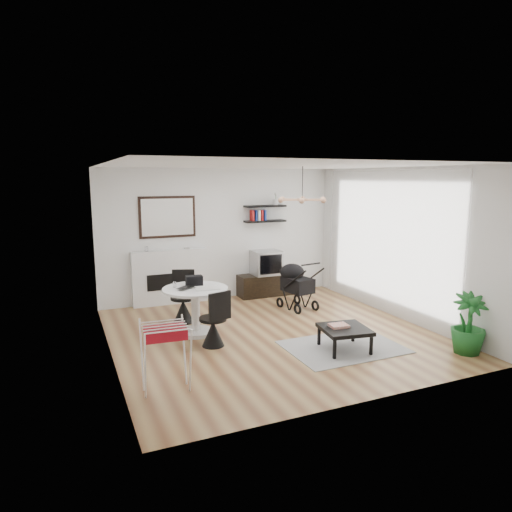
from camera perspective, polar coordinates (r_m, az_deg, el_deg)
name	(u,v)px	position (r m, az deg, el deg)	size (l,w,h in m)	color
floor	(271,334)	(7.56, 1.93, -9.66)	(5.00, 5.00, 0.00)	brown
ceiling	(272,165)	(7.13, 2.06, 11.25)	(5.00, 5.00, 0.00)	white
wall_back	(220,234)	(9.52, -4.47, 2.72)	(5.00, 5.00, 0.00)	white
wall_left	(107,264)	(6.57, -18.13, -0.94)	(5.00, 5.00, 0.00)	white
wall_right	(397,243)	(8.59, 17.25, 1.53)	(5.00, 5.00, 0.00)	white
sheer_curtain	(386,242)	(8.68, 15.89, 1.68)	(0.04, 3.60, 2.60)	white
fireplace	(170,271)	(9.26, -10.71, -1.79)	(1.50, 0.17, 2.16)	white
shelf_lower	(265,221)	(9.73, 1.14, 4.38)	(0.90, 0.25, 0.04)	black
shelf_upper	(265,206)	(9.70, 1.14, 6.26)	(0.90, 0.25, 0.04)	black
pendant_lamp	(302,200)	(7.73, 5.80, 7.01)	(0.90, 0.90, 0.10)	tan
tv_console	(267,285)	(9.86, 1.35, -3.60)	(1.25, 0.44, 0.47)	black
crt_tv	(266,262)	(9.75, 1.26, -0.81)	(0.59, 0.52, 0.52)	#AAAAAC
dining_table	(196,304)	(7.46, -7.57, -5.94)	(1.05, 1.05, 0.77)	white
laptop	(189,288)	(7.34, -8.38, -3.97)	(0.36, 0.23, 0.03)	black
black_bag	(194,281)	(7.55, -7.74, -3.06)	(0.27, 0.16, 0.16)	black
newspaper	(207,288)	(7.34, -6.15, -4.01)	(0.38, 0.31, 0.01)	silver
drinking_glass	(175,284)	(7.49, -10.14, -3.52)	(0.05, 0.05, 0.09)	white
chair_far	(183,306)	(8.15, -9.07, -6.22)	(0.47, 0.49, 0.91)	black
chair_near	(214,329)	(6.97, -5.31, -9.02)	(0.45, 0.46, 0.87)	black
drying_rack	(166,356)	(5.61, -11.23, -12.20)	(0.59, 0.55, 0.83)	white
stroller	(296,287)	(8.90, 5.01, -3.90)	(0.61, 0.84, 0.97)	black
rug	(343,347)	(7.10, 10.84, -11.10)	(1.70, 1.23, 0.01)	gray
coffee_table	(345,330)	(6.89, 11.02, -9.07)	(0.75, 0.75, 0.34)	black
magazines	(339,326)	(6.88, 10.30, -8.56)	(0.26, 0.21, 0.04)	#CE4D33
potted_plant	(468,323)	(7.30, 25.01, -7.65)	(0.50, 0.50, 0.89)	#1B5E22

